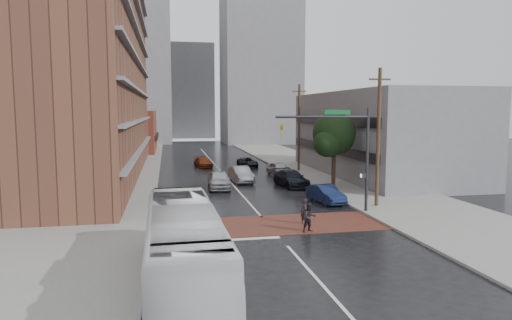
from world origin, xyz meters
name	(u,v)px	position (x,y,z in m)	size (l,w,h in m)	color
ground	(270,227)	(0.00, 0.00, 0.00)	(160.00, 160.00, 0.00)	black
crosswalk	(269,225)	(0.00, 0.50, 0.01)	(14.00, 5.00, 0.02)	brown
sidewalk_west	(117,174)	(-11.50, 25.00, 0.07)	(9.00, 90.00, 0.15)	gray
sidewalk_east	(318,169)	(11.50, 25.00, 0.07)	(9.00, 90.00, 0.15)	gray
apartment_block	(86,42)	(-14.00, 24.00, 14.00)	(10.00, 44.00, 28.00)	brown
storefront_west	(131,131)	(-12.00, 54.00, 3.50)	(8.00, 16.00, 7.00)	brown
building_east	(377,134)	(16.50, 20.00, 4.50)	(11.00, 26.00, 9.00)	slate
distant_tower_west	(129,69)	(-14.00, 78.00, 16.00)	(18.00, 16.00, 32.00)	slate
distant_tower_east	(260,60)	(14.00, 72.00, 18.00)	(16.00, 14.00, 36.00)	slate
distant_tower_center	(190,92)	(0.00, 95.00, 12.00)	(12.00, 10.00, 24.00)	slate
street_tree	(334,136)	(8.52, 12.03, 4.73)	(4.20, 4.10, 6.90)	#332319
signal_mast	(347,145)	(5.85, 2.50, 4.73)	(6.50, 0.30, 7.20)	#2D2D33
utility_pole_near	(378,137)	(8.80, 4.00, 5.14)	(1.60, 0.26, 10.00)	#473321
utility_pole_far	(299,127)	(8.80, 24.00, 5.14)	(1.60, 0.26, 10.00)	#473321
transit_bus	(183,247)	(-5.47, -8.55, 1.66)	(2.78, 11.89, 3.31)	silver
pedestrian_a	(305,211)	(2.26, 0.26, 0.81)	(0.59, 0.39, 1.61)	black
pedestrian_b	(310,217)	(1.98, -1.50, 0.86)	(0.83, 0.65, 1.71)	black
car_travel_a	(219,180)	(-1.53, 14.18, 0.82)	(1.95, 4.84, 1.65)	#B7B9BF
car_travel_b	(241,174)	(1.05, 17.60, 0.77)	(1.63, 4.68, 1.54)	#AEB1B6
car_travel_c	(203,162)	(-1.69, 30.37, 0.61)	(1.72, 4.22, 1.23)	#66200B
suv_travel	(248,162)	(3.80, 29.63, 0.57)	(1.90, 4.13, 1.15)	black
car_parked_near	(326,194)	(5.76, 6.32, 0.68)	(1.43, 4.11, 1.35)	#131E43
car_parked_mid	(291,178)	(5.20, 14.22, 0.75)	(2.09, 5.14, 1.49)	black
car_parked_far	(279,169)	(5.79, 21.20, 0.73)	(1.72, 4.28, 1.46)	#ABAFB3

